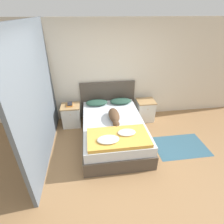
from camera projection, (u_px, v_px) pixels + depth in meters
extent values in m
plane|color=#997047|center=(122.00, 172.00, 3.33)|extent=(16.00, 16.00, 0.00)
cube|color=beige|center=(108.00, 73.00, 4.51)|extent=(9.00, 0.06, 2.55)
cube|color=slate|center=(41.00, 93.00, 3.41)|extent=(0.06, 3.10, 2.55)
cube|color=#4C4238|center=(113.00, 134.00, 4.09)|extent=(1.39, 2.09, 0.32)
cube|color=silver|center=(113.00, 124.00, 3.96)|extent=(1.33, 2.03, 0.21)
cube|color=#4C4238|center=(108.00, 100.00, 4.83)|extent=(1.47, 0.04, 1.02)
cylinder|color=#4C4238|center=(108.00, 83.00, 4.57)|extent=(1.47, 0.06, 0.06)
cube|color=silver|center=(71.00, 116.00, 4.56)|extent=(0.45, 0.40, 0.55)
cube|color=tan|center=(70.00, 106.00, 4.42)|extent=(0.47, 0.43, 0.03)
sphere|color=tan|center=(70.00, 115.00, 4.31)|extent=(0.02, 0.02, 0.02)
cube|color=silver|center=(145.00, 111.00, 4.80)|extent=(0.45, 0.40, 0.55)
cube|color=tan|center=(146.00, 101.00, 4.65)|extent=(0.47, 0.43, 0.03)
sphere|color=tan|center=(148.00, 109.00, 4.54)|extent=(0.02, 0.02, 0.02)
ellipsoid|color=#284C3D|center=(97.00, 103.00, 4.54)|extent=(0.57, 0.34, 0.11)
ellipsoid|color=#284C3D|center=(121.00, 101.00, 4.62)|extent=(0.57, 0.34, 0.11)
cube|color=gold|center=(118.00, 138.00, 3.33)|extent=(1.17, 0.67, 0.07)
ellipsoid|color=silver|center=(108.00, 139.00, 3.19)|extent=(0.41, 0.27, 0.06)
ellipsoid|color=silver|center=(127.00, 132.00, 3.38)|extent=(0.35, 0.24, 0.05)
ellipsoid|color=brown|center=(114.00, 115.00, 3.92)|extent=(0.24, 0.57, 0.19)
sphere|color=brown|center=(116.00, 124.00, 3.66)|extent=(0.14, 0.14, 0.14)
ellipsoid|color=brown|center=(116.00, 126.00, 3.62)|extent=(0.06, 0.08, 0.06)
cone|color=brown|center=(114.00, 122.00, 3.64)|extent=(0.05, 0.05, 0.05)
cone|color=brown|center=(118.00, 121.00, 3.65)|extent=(0.05, 0.05, 0.05)
ellipsoid|color=brown|center=(114.00, 112.00, 4.15)|extent=(0.16, 0.25, 0.07)
cube|color=orange|center=(70.00, 105.00, 4.42)|extent=(0.16, 0.21, 0.03)
cube|color=#232328|center=(70.00, 104.00, 4.41)|extent=(0.13, 0.20, 0.02)
cube|color=#335B70|center=(180.00, 146.00, 3.95)|extent=(1.15, 0.79, 0.00)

